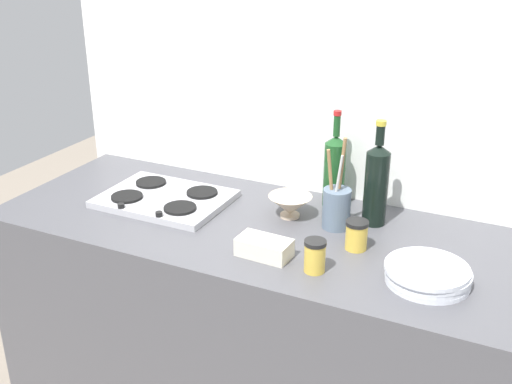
% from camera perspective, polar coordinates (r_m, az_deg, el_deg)
% --- Properties ---
extents(counter_block, '(1.80, 0.70, 0.90)m').
position_cam_1_polar(counter_block, '(2.32, 0.00, -13.05)').
color(counter_block, '#4C4C51').
rests_on(counter_block, ground).
extents(backsplash_panel, '(1.90, 0.06, 2.55)m').
position_cam_1_polar(backsplash_panel, '(2.29, 4.19, 9.29)').
color(backsplash_panel, white).
rests_on(backsplash_panel, ground).
extents(stovetop_hob, '(0.45, 0.33, 0.04)m').
position_cam_1_polar(stovetop_hob, '(2.28, -8.33, -0.58)').
color(stovetop_hob, '#B2B2B7').
rests_on(stovetop_hob, counter_block).
extents(plate_stack, '(0.24, 0.24, 0.05)m').
position_cam_1_polar(plate_stack, '(1.82, 15.42, -7.27)').
color(plate_stack, white).
rests_on(plate_stack, counter_block).
extents(wine_bottle_leftmost, '(0.08, 0.08, 0.35)m').
position_cam_1_polar(wine_bottle_leftmost, '(2.20, 7.19, 2.02)').
color(wine_bottle_leftmost, '#19471E').
rests_on(wine_bottle_leftmost, counter_block).
extents(wine_bottle_mid_left, '(0.08, 0.08, 0.36)m').
position_cam_1_polar(wine_bottle_mid_left, '(2.08, 10.95, 0.82)').
color(wine_bottle_mid_left, black).
rests_on(wine_bottle_mid_left, counter_block).
extents(mixing_bowl, '(0.15, 0.15, 0.08)m').
position_cam_1_polar(mixing_bowl, '(2.13, 3.14, -1.22)').
color(mixing_bowl, beige).
rests_on(mixing_bowl, counter_block).
extents(butter_dish, '(0.17, 0.10, 0.06)m').
position_cam_1_polar(butter_dish, '(1.89, 0.76, -5.09)').
color(butter_dish, silver).
rests_on(butter_dish, counter_block).
extents(utensil_crock, '(0.09, 0.09, 0.32)m').
position_cam_1_polar(utensil_crock, '(2.06, 7.37, -1.34)').
color(utensil_crock, slate).
rests_on(utensil_crock, counter_block).
extents(condiment_jar_front, '(0.06, 0.06, 0.10)m').
position_cam_1_polar(condiment_jar_front, '(1.80, 5.40, -5.83)').
color(condiment_jar_front, gold).
rests_on(condiment_jar_front, counter_block).
extents(condiment_jar_rear, '(0.07, 0.07, 0.09)m').
position_cam_1_polar(condiment_jar_rear, '(1.94, 9.17, -3.89)').
color(condiment_jar_rear, gold).
rests_on(condiment_jar_rear, counter_block).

